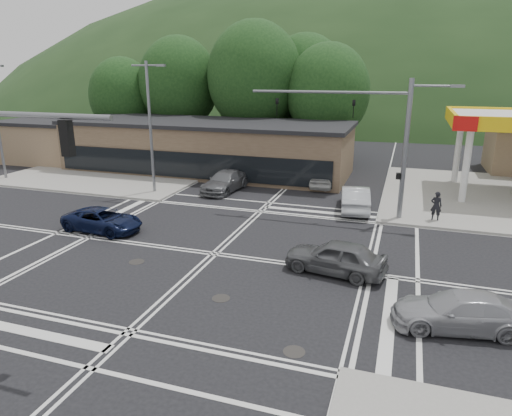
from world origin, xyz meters
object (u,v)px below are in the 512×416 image
(car_blue_west, at_px, (103,220))
(car_queue_b, at_px, (324,177))
(car_silver_east, at_px, (460,311))
(car_grey_center, at_px, (335,257))
(car_queue_a, at_px, (355,198))
(car_northbound, at_px, (225,181))
(pedestrian, at_px, (436,206))

(car_blue_west, xyz_separation_m, car_queue_b, (9.67, 13.52, 0.12))
(car_silver_east, height_order, car_queue_b, car_queue_b)
(car_grey_center, relative_size, car_queue_a, 0.92)
(car_silver_east, bearing_deg, car_northbound, -145.16)
(car_queue_b, bearing_deg, car_northbound, 26.54)
(car_queue_b, bearing_deg, car_queue_a, 117.05)
(car_blue_west, xyz_separation_m, car_grey_center, (12.84, -1.42, 0.12))
(car_blue_west, xyz_separation_m, pedestrian, (17.22, 7.23, 0.37))
(car_northbound, distance_m, pedestrian, 14.40)
(car_silver_east, xyz_separation_m, car_queue_b, (-7.83, 18.07, 0.09))
(car_queue_b, bearing_deg, pedestrian, 138.97)
(car_northbound, relative_size, pedestrian, 2.93)
(car_queue_a, distance_m, pedestrian, 4.76)
(car_queue_a, xyz_separation_m, car_northbound, (-9.46, 1.89, -0.07))
(car_grey_center, height_order, car_northbound, car_grey_center)
(car_grey_center, relative_size, pedestrian, 2.58)
(car_blue_west, height_order, car_queue_a, car_queue_a)
(car_queue_a, xyz_separation_m, car_queue_b, (-2.89, 5.36, -0.05))
(car_silver_east, relative_size, car_queue_a, 0.94)
(car_grey_center, relative_size, car_queue_b, 1.01)
(pedestrian, bearing_deg, car_silver_east, 91.56)
(car_blue_west, xyz_separation_m, car_northbound, (3.10, 10.05, 0.10))
(car_silver_east, bearing_deg, car_queue_a, -168.51)
(car_queue_b, xyz_separation_m, pedestrian, (7.55, -6.28, 0.25))
(car_northbound, height_order, pedestrian, pedestrian)
(car_blue_west, bearing_deg, pedestrian, -63.43)
(car_blue_west, height_order, car_silver_east, car_silver_east)
(car_blue_west, distance_m, car_queue_a, 14.97)
(car_blue_west, distance_m, car_silver_east, 18.08)
(car_grey_center, bearing_deg, car_queue_a, -169.15)
(car_blue_west, relative_size, pedestrian, 2.64)
(car_northbound, bearing_deg, car_grey_center, -43.97)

